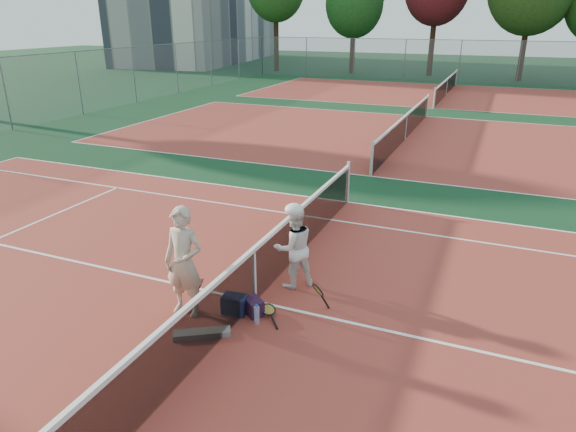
{
  "coord_description": "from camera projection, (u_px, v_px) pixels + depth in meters",
  "views": [
    {
      "loc": [
        3.48,
        -6.84,
        4.55
      ],
      "look_at": [
        0.0,
        1.46,
        1.05
      ],
      "focal_mm": 32.0,
      "sensor_mm": 36.0,
      "label": 1
    }
  ],
  "objects": [
    {
      "name": "player_a",
      "position": [
        184.0,
        262.0,
        8.14
      ],
      "size": [
        0.68,
        0.46,
        1.84
      ],
      "primitive_type": "imported",
      "rotation": [
        0.0,
        0.0,
        0.02
      ],
      "color": "#B9A78F",
      "rests_on": "ground"
    },
    {
      "name": "tree_back_1",
      "position": [
        354.0,
        4.0,
        42.33
      ],
      "size": [
        4.77,
        4.77,
        8.31
      ],
      "color": "#382314",
      "rests_on": "ground"
    },
    {
      "name": "racket_spare",
      "position": [
        268.0,
        311.0,
        8.37
      ],
      "size": [
        0.6,
        0.62,
        0.14
      ],
      "primitive_type": null,
      "rotation": [
        0.0,
        0.0,
        2.32
      ],
      "color": "black",
      "rests_on": "ground"
    },
    {
      "name": "court_far_a",
      "position": [
        405.0,
        139.0,
        20.39
      ],
      "size": [
        23.77,
        10.97,
        0.01
      ],
      "primitive_type": "cube",
      "color": "maroon",
      "rests_on": "ground"
    },
    {
      "name": "player_b",
      "position": [
        294.0,
        247.0,
        9.05
      ],
      "size": [
        0.93,
        0.92,
        1.51
      ],
      "primitive_type": "imported",
      "rotation": [
        0.0,
        0.0,
        3.91
      ],
      "color": "white",
      "rests_on": "ground"
    },
    {
      "name": "net_far_a",
      "position": [
        406.0,
        127.0,
        20.2
      ],
      "size": [
        0.1,
        10.98,
        1.02
      ],
      "primitive_type": null,
      "color": "black",
      "rests_on": "ground"
    },
    {
      "name": "court_main",
      "position": [
        255.0,
        301.0,
        8.78
      ],
      "size": [
        23.77,
        10.97,
        0.01
      ],
      "primitive_type": "cube",
      "color": "maroon",
      "rests_on": "ground"
    },
    {
      "name": "racket_red",
      "position": [
        200.0,
        294.0,
        8.49
      ],
      "size": [
        0.39,
        0.37,
        0.55
      ],
      "primitive_type": null,
      "rotation": [
        0.0,
        0.0,
        0.43
      ],
      "color": "maroon",
      "rests_on": "ground"
    },
    {
      "name": "net_far_b",
      "position": [
        447.0,
        87.0,
        31.81
      ],
      "size": [
        0.1,
        10.98,
        1.02
      ],
      "primitive_type": null,
      "color": "black",
      "rests_on": "ground"
    },
    {
      "name": "sports_bag_purple",
      "position": [
        254.0,
        307.0,
        8.37
      ],
      "size": [
        0.41,
        0.39,
        0.27
      ],
      "primitive_type": "cube",
      "rotation": [
        0.0,
        0.0,
        -0.67
      ],
      "color": "black",
      "rests_on": "ground"
    },
    {
      "name": "fence_back",
      "position": [
        460.0,
        62.0,
        37.47
      ],
      "size": [
        32.0,
        0.06,
        3.0
      ],
      "primitive_type": null,
      "color": "slate",
      "rests_on": "ground"
    },
    {
      "name": "net_main",
      "position": [
        254.0,
        275.0,
        8.6
      ],
      "size": [
        0.1,
        10.98,
        1.02
      ],
      "primitive_type": null,
      "color": "black",
      "rests_on": "ground"
    },
    {
      "name": "sports_bag_navy",
      "position": [
        235.0,
        304.0,
        8.4
      ],
      "size": [
        0.42,
        0.31,
        0.31
      ],
      "primitive_type": "cube",
      "rotation": [
        0.0,
        0.0,
        0.11
      ],
      "color": "black",
      "rests_on": "ground"
    },
    {
      "name": "racket_black_held",
      "position": [
        318.0,
        298.0,
        8.37
      ],
      "size": [
        0.41,
        0.42,
        0.54
      ],
      "primitive_type": null,
      "rotation": [
        0.0,
        0.0,
        4.09
      ],
      "color": "black",
      "rests_on": "ground"
    },
    {
      "name": "net_cover_canvas",
      "position": [
        202.0,
        333.0,
        7.82
      ],
      "size": [
        0.84,
        0.63,
        0.09
      ],
      "primitive_type": "cube",
      "rotation": [
        0.0,
        0.0,
        0.55
      ],
      "color": "#67635D",
      "rests_on": "ground"
    },
    {
      "name": "ground",
      "position": [
        255.0,
        302.0,
        8.78
      ],
      "size": [
        130.0,
        130.0,
        0.0
      ],
      "primitive_type": "plane",
      "color": "#0D3219",
      "rests_on": "ground"
    },
    {
      "name": "court_far_b",
      "position": [
        446.0,
        95.0,
        31.99
      ],
      "size": [
        23.77,
        10.97,
        0.01
      ],
      "primitive_type": "cube",
      "color": "maroon",
      "rests_on": "ground"
    },
    {
      "name": "water_bottle",
      "position": [
        257.0,
        315.0,
        8.11
      ],
      "size": [
        0.09,
        0.09,
        0.3
      ],
      "primitive_type": "cylinder",
      "color": "#C9E1FF",
      "rests_on": "ground"
    }
  ]
}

